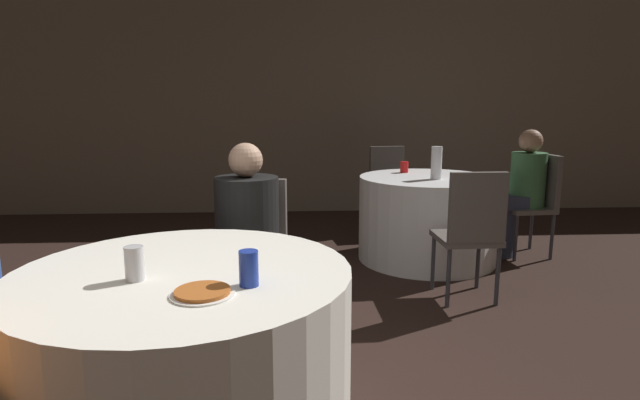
% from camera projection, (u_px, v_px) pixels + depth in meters
% --- Properties ---
extents(wall_back, '(16.00, 0.06, 2.80)m').
position_uv_depth(wall_back, '(266.00, 102.00, 6.24)').
color(wall_back, '#7A6B5B').
rests_on(wall_back, ground_plane).
extents(table_near, '(1.26, 1.26, 0.74)m').
position_uv_depth(table_near, '(188.00, 361.00, 1.92)').
color(table_near, white).
rests_on(table_near, ground_plane).
extents(table_far, '(1.20, 1.20, 0.74)m').
position_uv_depth(table_far, '(427.00, 218.00, 4.39)').
color(table_far, white).
rests_on(table_far, ground_plane).
extents(chair_near_north, '(0.46, 0.46, 0.92)m').
position_uv_depth(chair_near_north, '(252.00, 244.00, 2.91)').
color(chair_near_north, '#59514C').
rests_on(chair_near_north, ground_plane).
extents(chair_far_north, '(0.45, 0.46, 0.92)m').
position_uv_depth(chair_far_north, '(389.00, 182.00, 5.34)').
color(chair_far_north, '#59514C').
rests_on(chair_far_north, ground_plane).
extents(chair_far_east, '(0.43, 0.43, 0.92)m').
position_uv_depth(chair_far_east, '(536.00, 196.00, 4.49)').
color(chair_far_east, '#59514C').
rests_on(chair_far_east, ground_plane).
extents(chair_far_south, '(0.41, 0.41, 0.92)m').
position_uv_depth(chair_far_south, '(472.00, 225.00, 3.36)').
color(chair_far_south, '#59514C').
rests_on(chair_far_south, ground_plane).
extents(person_black_shirt, '(0.39, 0.51, 1.14)m').
position_uv_depth(person_black_shirt, '(245.00, 245.00, 2.74)').
color(person_black_shirt, '#282828').
rests_on(person_black_shirt, ground_plane).
extents(person_green_jacket, '(0.49, 0.31, 1.14)m').
position_uv_depth(person_green_jacket, '(519.00, 194.00, 4.46)').
color(person_green_jacket, '#33384C').
rests_on(person_green_jacket, ground_plane).
extents(pizza_plate_near, '(0.21, 0.21, 0.02)m').
position_uv_depth(pizza_plate_near, '(202.00, 292.00, 1.60)').
color(pizza_plate_near, white).
rests_on(pizza_plate_near, table_near).
extents(soda_can_silver, '(0.07, 0.07, 0.12)m').
position_uv_depth(soda_can_silver, '(134.00, 263.00, 1.73)').
color(soda_can_silver, silver).
rests_on(soda_can_silver, table_near).
extents(soda_can_blue, '(0.07, 0.07, 0.12)m').
position_uv_depth(soda_can_blue, '(249.00, 268.00, 1.68)').
color(soda_can_blue, '#1E38A5').
rests_on(soda_can_blue, table_near).
extents(bottle_far, '(0.09, 0.09, 0.27)m').
position_uv_depth(bottle_far, '(436.00, 163.00, 4.16)').
color(bottle_far, white).
rests_on(bottle_far, table_far).
extents(cup_far, '(0.07, 0.07, 0.10)m').
position_uv_depth(cup_far, '(404.00, 167.00, 4.61)').
color(cup_far, red).
rests_on(cup_far, table_far).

